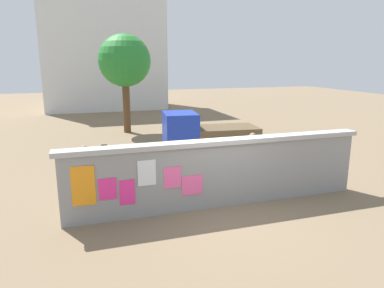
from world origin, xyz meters
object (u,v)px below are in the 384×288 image
at_px(motorcycle, 142,173).
at_px(person_walking, 86,169).
at_px(tree_roadside, 125,61).
at_px(person_bystander, 252,153).
at_px(bicycle_near, 101,161).
at_px(auto_rickshaw_truck, 206,136).

bearing_deg(motorcycle, person_walking, -153.39).
height_order(motorcycle, tree_roadside, tree_roadside).
bearing_deg(tree_roadside, person_walking, -103.91).
bearing_deg(tree_roadside, person_bystander, -74.95).
distance_m(motorcycle, bicycle_near, 2.28).
distance_m(motorcycle, person_bystander, 3.41).
distance_m(person_walking, tree_roadside, 10.20).
relative_size(bicycle_near, person_walking, 1.05).
height_order(auto_rickshaw_truck, person_bystander, auto_rickshaw_truck).
bearing_deg(tree_roadside, auto_rickshaw_truck, -71.10).
relative_size(person_bystander, tree_roadside, 0.32).
relative_size(auto_rickshaw_truck, person_walking, 2.31).
xyz_separation_m(bicycle_near, tree_roadside, (1.84, 6.73, 3.34)).
bearing_deg(person_walking, tree_roadside, 76.09).
height_order(motorcycle, person_walking, person_walking).
bearing_deg(tree_roadside, motorcycle, -95.01).
relative_size(auto_rickshaw_truck, bicycle_near, 2.20).
height_order(bicycle_near, tree_roadside, tree_roadside).
bearing_deg(bicycle_near, motorcycle, -62.01).
distance_m(bicycle_near, person_bystander, 5.17).
xyz_separation_m(motorcycle, tree_roadside, (0.77, 8.74, 3.24)).
height_order(auto_rickshaw_truck, person_walking, auto_rickshaw_truck).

